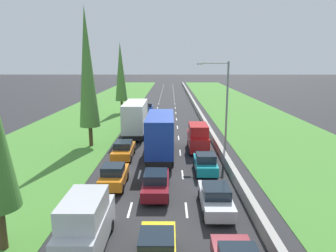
{
  "coord_description": "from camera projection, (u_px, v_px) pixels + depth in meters",
  "views": [
    {
      "loc": [
        0.73,
        -2.23,
        9.0
      ],
      "look_at": [
        0.45,
        38.55,
        0.28
      ],
      "focal_mm": 32.42,
      "sensor_mm": 36.0,
      "label": 1
    }
  ],
  "objects": [
    {
      "name": "street_light_mast",
      "position": [
        224.0,
        100.0,
        30.48
      ],
      "size": [
        3.2,
        0.28,
        9.0
      ],
      "color": "gray",
      "rests_on": "ground"
    },
    {
      "name": "teal_hatchback_right_lane",
      "position": [
        205.0,
        163.0,
        24.76
      ],
      "size": [
        1.74,
        3.9,
        1.72
      ],
      "color": "teal",
      "rests_on": "ground"
    },
    {
      "name": "white_box_truck_left_lane",
      "position": [
        136.0,
        117.0,
        37.69
      ],
      "size": [
        2.46,
        9.4,
        4.18
      ],
      "color": "black",
      "rests_on": "ground"
    },
    {
      "name": "poplar_tree_second",
      "position": [
        87.0,
        68.0,
        31.18
      ],
      "size": [
        2.16,
        2.16,
        14.5
      ],
      "color": "#4C3823",
      "rests_on": "ground"
    },
    {
      "name": "silver_sedan_right_lane",
      "position": [
        216.0,
        198.0,
        18.56
      ],
      "size": [
        1.82,
        4.5,
        1.64
      ],
      "color": "silver",
      "rests_on": "ground"
    },
    {
      "name": "grass_verge_right",
      "position": [
        236.0,
        106.0,
        62.64
      ],
      "size": [
        14.0,
        140.0,
        0.04
      ],
      "primitive_type": "cube",
      "color": "#478433",
      "rests_on": "ground"
    },
    {
      "name": "yellow_hatchback_centre_lane",
      "position": [
        157.0,
        250.0,
        13.4
      ],
      "size": [
        1.74,
        3.9,
        1.72
      ],
      "color": "yellow",
      "rests_on": "ground"
    },
    {
      "name": "maroon_hatchback_left_lane",
      "position": [
        142.0,
        115.0,
        47.42
      ],
      "size": [
        1.74,
        3.9,
        1.72
      ],
      "color": "maroon",
      "rests_on": "ground"
    },
    {
      "name": "ground_plane",
      "position": [
        167.0,
        106.0,
        62.74
      ],
      "size": [
        300.0,
        300.0,
        0.0
      ],
      "primitive_type": "plane",
      "color": "#28282B",
      "rests_on": "ground"
    },
    {
      "name": "orange_sedan_left_lane",
      "position": [
        124.0,
        150.0,
        28.69
      ],
      "size": [
        1.82,
        4.5,
        1.64
      ],
      "color": "orange",
      "rests_on": "ground"
    },
    {
      "name": "lane_markings",
      "position": [
        167.0,
        106.0,
        62.74
      ],
      "size": [
        3.64,
        116.0,
        0.01
      ],
      "color": "white",
      "rests_on": "ground"
    },
    {
      "name": "maroon_sedan_centre_lane",
      "position": [
        156.0,
        183.0,
        20.84
      ],
      "size": [
        1.82,
        4.5,
        1.64
      ],
      "color": "maroon",
      "rests_on": "ground"
    },
    {
      "name": "orange_hatchback_left_lane",
      "position": [
        114.0,
        176.0,
        22.11
      ],
      "size": [
        1.74,
        3.9,
        1.72
      ],
      "color": "orange",
      "rests_on": "ground"
    },
    {
      "name": "poplar_tree_third",
      "position": [
        121.0,
        72.0,
        52.59
      ],
      "size": [
        2.11,
        2.11,
        12.28
      ],
      "color": "#4C3823",
      "rests_on": "ground"
    },
    {
      "name": "blue_box_truck_centre_lane",
      "position": [
        161.0,
        134.0,
        29.09
      ],
      "size": [
        2.46,
        9.4,
        4.18
      ],
      "color": "black",
      "rests_on": "ground"
    },
    {
      "name": "blue_hatchback_left_lane",
      "position": [
        148.0,
        108.0,
        54.27
      ],
      "size": [
        1.74,
        3.9,
        1.72
      ],
      "color": "#1E47B7",
      "rests_on": "ground"
    },
    {
      "name": "silver_van_left_lane",
      "position": [
        86.0,
        223.0,
        14.54
      ],
      "size": [
        1.96,
        4.9,
        2.82
      ],
      "color": "silver",
      "rests_on": "ground"
    },
    {
      "name": "median_barrier",
      "position": [
        194.0,
        104.0,
        62.62
      ],
      "size": [
        0.44,
        120.0,
        0.85
      ],
      "primitive_type": "cube",
      "color": "#9E9B93",
      "rests_on": "ground"
    },
    {
      "name": "grass_verge_left",
      "position": [
        106.0,
        106.0,
        62.83
      ],
      "size": [
        14.0,
        140.0,
        0.04
      ],
      "primitive_type": "cube",
      "color": "#478433",
      "rests_on": "ground"
    },
    {
      "name": "red_van_right_lane",
      "position": [
        198.0,
        138.0,
        30.86
      ],
      "size": [
        1.96,
        4.9,
        2.82
      ],
      "color": "red",
      "rests_on": "ground"
    }
  ]
}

